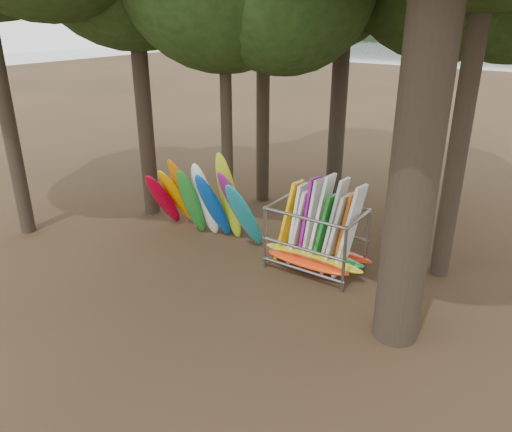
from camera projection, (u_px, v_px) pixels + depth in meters
The scene contains 3 objects.
ground at pixel (219, 276), 14.25m from camera, with size 120.00×120.00×0.00m, color #47331E.
kayak_row at pixel (205, 202), 16.10m from camera, with size 4.28×2.08×3.26m.
storage_rack at pixel (316, 240), 14.31m from camera, with size 3.17×1.57×2.87m.
Camera 1 is at (7.99, -9.68, 7.04)m, focal length 35.00 mm.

